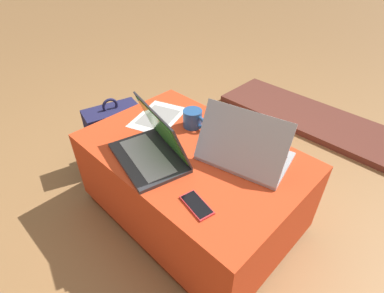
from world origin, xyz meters
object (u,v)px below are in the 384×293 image
Objects in this scene: backpack at (116,137)px; paper_sheet at (158,117)px; laptop_far at (244,151)px; coffee_mug at (193,119)px; laptop_near at (153,148)px; cell_phone at (197,205)px.

backpack is 0.42m from paper_sheet.
backpack is at bearing 174.71° from paper_sheet.
paper_sheet is at bearing -9.31° from laptop_far.
paper_sheet is at bearing -160.20° from coffee_mug.
laptop_near is at bearing 90.38° from backpack.
paper_sheet is (-0.53, -0.03, -0.05)m from laptop_far.
laptop_far is at bearing -161.87° from cell_phone.
coffee_mug is at bearing 120.71° from backpack.
cell_phone is 0.42× the size of paper_sheet.
coffee_mug is at bearing -0.06° from paper_sheet.
coffee_mug is (0.19, 0.07, 0.04)m from paper_sheet.
backpack is at bearing -91.48° from cell_phone.
coffee_mug reaches higher than backpack.
backpack reaches higher than cell_phone.
backpack reaches higher than paper_sheet.
cell_phone is at bearing -47.55° from paper_sheet.
laptop_far is at bearing 55.03° from laptop_near.
laptop_far is at bearing 111.87° from backpack.
backpack is (-0.86, -0.12, -0.30)m from laptop_far.
coffee_mug is (-0.05, 0.30, -0.01)m from laptop_near.
laptop_near reaches higher than cell_phone.
paper_sheet is 2.64× the size of coffee_mug.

